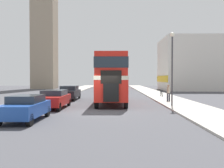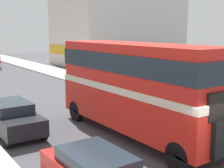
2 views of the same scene
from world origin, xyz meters
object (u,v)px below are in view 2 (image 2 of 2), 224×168
object	(u,v)px
double_decker_bus	(136,82)
bicycle_on_pavement	(134,88)
pedestrian_walking	(195,97)
car_parked_far	(12,117)

from	to	relation	value
double_decker_bus	bicycle_on_pavement	bearing A→B (deg)	51.86
pedestrian_walking	bicycle_on_pavement	world-z (taller)	pedestrian_walking
car_parked_far	pedestrian_walking	distance (m)	10.36
double_decker_bus	car_parked_far	world-z (taller)	double_decker_bus
car_parked_far	bicycle_on_pavement	size ratio (longest dim) A/B	2.63
double_decker_bus	pedestrian_walking	bearing A→B (deg)	10.99
car_parked_far	pedestrian_walking	size ratio (longest dim) A/B	2.94
double_decker_bus	bicycle_on_pavement	size ratio (longest dim) A/B	5.48
car_parked_far	pedestrian_walking	bearing A→B (deg)	-15.03
double_decker_bus	car_parked_far	xyz separation A→B (m)	(-4.62, 3.73, -1.79)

